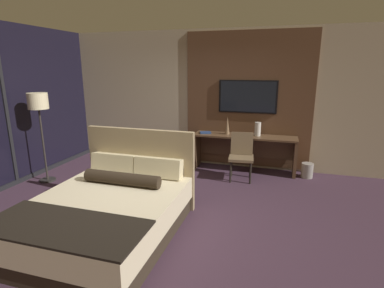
# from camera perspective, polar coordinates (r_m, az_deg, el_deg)

# --- Properties ---
(ground_plane) EXTENTS (16.00, 16.00, 0.00)m
(ground_plane) POSITION_cam_1_polar(r_m,az_deg,el_deg) (4.39, -5.81, -13.59)
(ground_plane) COLOR #3D2838
(wall_back_tv_panel) EXTENTS (7.20, 0.09, 2.80)m
(wall_back_tv_panel) POSITION_cam_1_polar(r_m,az_deg,el_deg) (6.35, 3.89, 8.49)
(wall_back_tv_panel) COLOR #BCAD8E
(wall_back_tv_panel) RESTS_ON ground_plane
(wall_left_window) EXTENTS (0.06, 6.00, 2.80)m
(wall_left_window) POSITION_cam_1_polar(r_m,az_deg,el_deg) (6.05, -32.00, 5.32)
(wall_left_window) COLOR black
(wall_left_window) RESTS_ON ground_plane
(bed) EXTENTS (1.69, 2.11, 1.18)m
(bed) POSITION_cam_1_polar(r_m,az_deg,el_deg) (3.96, -15.74, -12.25)
(bed) COLOR #33281E
(bed) RESTS_ON ground_plane
(desk) EXTENTS (2.03, 0.46, 0.74)m
(desk) POSITION_cam_1_polar(r_m,az_deg,el_deg) (6.14, 9.95, -0.38)
(desk) COLOR brown
(desk) RESTS_ON ground_plane
(tv) EXTENTS (1.16, 0.04, 0.65)m
(tv) POSITION_cam_1_polar(r_m,az_deg,el_deg) (6.15, 10.56, 8.86)
(tv) COLOR black
(desk_chair) EXTENTS (0.49, 0.49, 0.87)m
(desk_chair) POSITION_cam_1_polar(r_m,az_deg,el_deg) (5.66, 9.41, -1.54)
(desk_chair) COLOR brown
(desk_chair) RESTS_ON ground_plane
(floor_lamp) EXTENTS (0.34, 0.34, 1.62)m
(floor_lamp) POSITION_cam_1_polar(r_m,az_deg,el_deg) (5.93, -27.18, 6.09)
(floor_lamp) COLOR #282623
(floor_lamp) RESTS_ON ground_plane
(vase_tall) EXTENTS (0.10, 0.10, 0.36)m
(vase_tall) POSITION_cam_1_polar(r_m,az_deg,el_deg) (6.08, 6.75, 3.55)
(vase_tall) COLOR #846647
(vase_tall) RESTS_ON desk
(vase_short) EXTENTS (0.12, 0.12, 0.27)m
(vase_short) POSITION_cam_1_polar(r_m,az_deg,el_deg) (6.04, 12.41, 2.79)
(vase_short) COLOR silver
(vase_short) RESTS_ON desk
(book) EXTENTS (0.26, 0.22, 0.03)m
(book) POSITION_cam_1_polar(r_m,az_deg,el_deg) (6.16, 2.58, 2.19)
(book) COLOR navy
(book) RESTS_ON desk
(waste_bin) EXTENTS (0.22, 0.22, 0.28)m
(waste_bin) POSITION_cam_1_polar(r_m,az_deg,el_deg) (6.15, 21.08, -4.71)
(waste_bin) COLOR gray
(waste_bin) RESTS_ON ground_plane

